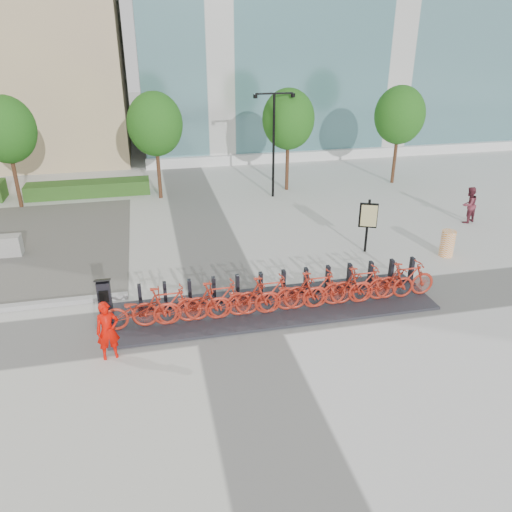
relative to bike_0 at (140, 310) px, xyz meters
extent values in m
plane|color=silver|center=(2.60, 0.05, -0.61)|extent=(120.00, 120.00, 0.00)
cube|color=#1F3E1B|center=(-2.40, 13.25, -0.26)|extent=(6.00, 1.20, 0.70)
cylinder|color=brown|center=(-5.40, 12.05, 0.89)|extent=(0.18, 0.18, 3.00)
ellipsoid|color=#2A6B1A|center=(-5.40, 12.05, 2.99)|extent=(2.60, 2.60, 2.99)
cylinder|color=brown|center=(1.10, 12.05, 0.89)|extent=(0.18, 0.18, 3.00)
ellipsoid|color=#2A6B1A|center=(1.10, 12.05, 2.99)|extent=(2.60, 2.60, 2.99)
cylinder|color=brown|center=(7.60, 12.05, 0.89)|extent=(0.18, 0.18, 3.00)
ellipsoid|color=#2A6B1A|center=(7.60, 12.05, 2.99)|extent=(2.60, 2.60, 2.99)
cylinder|color=brown|center=(13.60, 12.05, 0.89)|extent=(0.18, 0.18, 3.00)
ellipsoid|color=#2A6B1A|center=(13.60, 12.05, 2.99)|extent=(2.60, 2.60, 2.99)
cylinder|color=black|center=(6.60, 11.05, 1.89)|extent=(0.12, 0.12, 5.00)
cube|color=black|center=(6.15, 11.05, 4.34)|extent=(0.90, 0.08, 0.08)
cube|color=black|center=(7.05, 11.05, 4.34)|extent=(0.90, 0.08, 0.08)
cylinder|color=black|center=(5.70, 11.05, 4.24)|extent=(0.20, 0.20, 0.18)
cylinder|color=black|center=(7.50, 11.05, 4.24)|extent=(0.20, 0.20, 0.18)
cube|color=#292930|center=(3.90, 0.35, -0.57)|extent=(9.60, 2.40, 0.08)
imported|color=#A82818|center=(0.00, 0.00, 0.00)|extent=(2.00, 0.70, 1.05)
imported|color=#A82818|center=(0.72, 0.00, 0.06)|extent=(1.94, 0.55, 1.17)
imported|color=#A82818|center=(1.44, 0.00, 0.00)|extent=(2.00, 0.70, 1.05)
imported|color=#A82818|center=(2.16, 0.00, 0.06)|extent=(1.94, 0.55, 1.17)
imported|color=#A82818|center=(2.88, 0.00, 0.00)|extent=(2.00, 0.70, 1.05)
imported|color=#A82818|center=(3.60, 0.00, 0.06)|extent=(1.94, 0.55, 1.17)
imported|color=#A82818|center=(4.32, 0.00, 0.00)|extent=(2.00, 0.70, 1.05)
imported|color=#A82818|center=(5.04, 0.00, 0.06)|extent=(1.94, 0.55, 1.17)
imported|color=#A82818|center=(5.76, 0.00, 0.00)|extent=(2.00, 0.70, 1.05)
imported|color=#A82818|center=(6.48, 0.00, 0.06)|extent=(1.94, 0.55, 1.17)
imported|color=#A82818|center=(7.20, 0.00, 0.00)|extent=(2.00, 0.70, 1.05)
imported|color=#A82818|center=(7.92, 0.00, 0.06)|extent=(1.94, 0.55, 1.17)
cube|color=black|center=(-0.94, 0.52, 0.10)|extent=(0.36, 0.31, 1.26)
cube|color=black|center=(-0.94, 0.52, 0.77)|extent=(0.43, 0.36, 0.16)
cube|color=black|center=(-0.94, 0.36, 0.35)|extent=(0.25, 0.02, 0.35)
imported|color=red|center=(-0.79, -1.15, 0.18)|extent=(0.64, 0.48, 1.57)
imported|color=maroon|center=(13.87, 5.64, 0.18)|extent=(0.92, 0.82, 1.57)
cylinder|color=orange|center=(11.03, 2.64, -0.12)|extent=(0.62, 0.62, 0.98)
cylinder|color=black|center=(8.28, 3.66, 0.41)|extent=(0.09, 0.09, 2.04)
cube|color=black|center=(8.28, 3.66, 0.83)|extent=(0.65, 0.35, 0.93)
cube|color=tan|center=(8.28, 3.60, 0.83)|extent=(0.53, 0.24, 0.81)
camera|label=1|loc=(0.51, -12.23, 6.99)|focal=35.00mm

